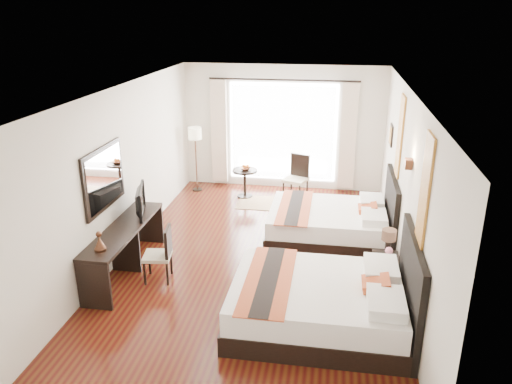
# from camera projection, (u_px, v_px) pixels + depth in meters

# --- Properties ---
(floor) EXTENTS (4.50, 7.50, 0.01)m
(floor) POSITION_uv_depth(u_px,v_px,m) (257.00, 262.00, 8.25)
(floor) COLOR #3A0C0A
(floor) RESTS_ON ground
(ceiling) EXTENTS (4.50, 7.50, 0.02)m
(ceiling) POSITION_uv_depth(u_px,v_px,m) (257.00, 92.00, 7.28)
(ceiling) COLOR white
(ceiling) RESTS_ON wall_headboard
(wall_headboard) EXTENTS (0.01, 7.50, 2.80)m
(wall_headboard) POSITION_uv_depth(u_px,v_px,m) (405.00, 190.00, 7.43)
(wall_headboard) COLOR silver
(wall_headboard) RESTS_ON floor
(wall_desk) EXTENTS (0.01, 7.50, 2.80)m
(wall_desk) POSITION_uv_depth(u_px,v_px,m) (120.00, 174.00, 8.10)
(wall_desk) COLOR silver
(wall_desk) RESTS_ON floor
(wall_window) EXTENTS (4.50, 0.01, 2.80)m
(wall_window) POSITION_uv_depth(u_px,v_px,m) (283.00, 128.00, 11.23)
(wall_window) COLOR silver
(wall_window) RESTS_ON floor
(wall_entry) EXTENTS (4.50, 0.01, 2.80)m
(wall_entry) POSITION_uv_depth(u_px,v_px,m) (188.00, 322.00, 4.30)
(wall_entry) COLOR silver
(wall_entry) RESTS_ON floor
(window_glass) EXTENTS (2.40, 0.02, 2.20)m
(window_glass) POSITION_uv_depth(u_px,v_px,m) (283.00, 132.00, 11.25)
(window_glass) COLOR white
(window_glass) RESTS_ON wall_window
(sheer_curtain) EXTENTS (2.30, 0.02, 2.10)m
(sheer_curtain) POSITION_uv_depth(u_px,v_px,m) (283.00, 133.00, 11.19)
(sheer_curtain) COLOR white
(sheer_curtain) RESTS_ON wall_window
(drape_left) EXTENTS (0.35, 0.14, 2.35)m
(drape_left) POSITION_uv_depth(u_px,v_px,m) (219.00, 132.00, 11.38)
(drape_left) COLOR #BDA892
(drape_left) RESTS_ON floor
(drape_right) EXTENTS (0.35, 0.14, 2.35)m
(drape_right) POSITION_uv_depth(u_px,v_px,m) (348.00, 137.00, 10.95)
(drape_right) COLOR #BDA892
(drape_right) RESTS_ON floor
(art_panel_near) EXTENTS (0.03, 0.50, 1.35)m
(art_panel_near) POSITION_uv_depth(u_px,v_px,m) (425.00, 191.00, 5.78)
(art_panel_near) COLOR maroon
(art_panel_near) RESTS_ON wall_headboard
(art_panel_far) EXTENTS (0.03, 0.50, 1.35)m
(art_panel_far) POSITION_uv_depth(u_px,v_px,m) (400.00, 136.00, 8.24)
(art_panel_far) COLOR maroon
(art_panel_far) RESTS_ON wall_headboard
(wall_sconce) EXTENTS (0.10, 0.14, 0.14)m
(wall_sconce) POSITION_uv_depth(u_px,v_px,m) (408.00, 164.00, 6.89)
(wall_sconce) COLOR #472819
(wall_sconce) RESTS_ON wall_headboard
(mirror_frame) EXTENTS (0.04, 1.25, 0.95)m
(mirror_frame) POSITION_uv_depth(u_px,v_px,m) (104.00, 178.00, 7.46)
(mirror_frame) COLOR black
(mirror_frame) RESTS_ON wall_desk
(mirror_glass) EXTENTS (0.01, 1.12, 0.82)m
(mirror_glass) POSITION_uv_depth(u_px,v_px,m) (105.00, 178.00, 7.45)
(mirror_glass) COLOR white
(mirror_glass) RESTS_ON mirror_frame
(bed_near) EXTENTS (2.32, 1.81, 1.31)m
(bed_near) POSITION_uv_depth(u_px,v_px,m) (324.00, 302.00, 6.50)
(bed_near) COLOR black
(bed_near) RESTS_ON floor
(bed_far) EXTENTS (2.18, 1.70, 1.23)m
(bed_far) POSITION_uv_depth(u_px,v_px,m) (333.00, 222.00, 8.96)
(bed_far) COLOR black
(bed_far) RESTS_ON floor
(nightstand) EXTENTS (0.39, 0.48, 0.46)m
(nightstand) POSITION_uv_depth(u_px,v_px,m) (385.00, 271.00, 7.50)
(nightstand) COLOR black
(nightstand) RESTS_ON floor
(table_lamp) EXTENTS (0.22, 0.22, 0.35)m
(table_lamp) POSITION_uv_depth(u_px,v_px,m) (389.00, 236.00, 7.45)
(table_lamp) COLOR black
(table_lamp) RESTS_ON nightstand
(vase) EXTENTS (0.14, 0.14, 0.12)m
(vase) POSITION_uv_depth(u_px,v_px,m) (389.00, 255.00, 7.25)
(vase) COLOR black
(vase) RESTS_ON nightstand
(console_desk) EXTENTS (0.50, 2.20, 0.76)m
(console_desk) POSITION_uv_depth(u_px,v_px,m) (125.00, 249.00, 7.83)
(console_desk) COLOR black
(console_desk) RESTS_ON floor
(television) EXTENTS (0.34, 0.80, 0.47)m
(television) POSITION_uv_depth(u_px,v_px,m) (137.00, 201.00, 8.12)
(television) COLOR black
(television) RESTS_ON console_desk
(bronze_figurine) EXTENTS (0.20, 0.20, 0.25)m
(bronze_figurine) POSITION_uv_depth(u_px,v_px,m) (100.00, 242.00, 6.94)
(bronze_figurine) COLOR #472819
(bronze_figurine) RESTS_ON console_desk
(desk_chair) EXTENTS (0.46, 0.46, 0.87)m
(desk_chair) POSITION_uv_depth(u_px,v_px,m) (159.00, 264.00, 7.62)
(desk_chair) COLOR #B2AB89
(desk_chair) RESTS_ON floor
(floor_lamp) EXTENTS (0.30, 0.30, 1.47)m
(floor_lamp) POSITION_uv_depth(u_px,v_px,m) (195.00, 138.00, 11.05)
(floor_lamp) COLOR black
(floor_lamp) RESTS_ON floor
(side_table) EXTENTS (0.55, 0.55, 0.63)m
(side_table) POSITION_uv_depth(u_px,v_px,m) (245.00, 183.00, 10.97)
(side_table) COLOR black
(side_table) RESTS_ON floor
(fruit_bowl) EXTENTS (0.25, 0.25, 0.05)m
(fruit_bowl) POSITION_uv_depth(u_px,v_px,m) (246.00, 169.00, 10.82)
(fruit_bowl) COLOR #4C391B
(fruit_bowl) RESTS_ON side_table
(window_chair) EXTENTS (0.59, 0.59, 0.98)m
(window_chair) POSITION_uv_depth(u_px,v_px,m) (296.00, 186.00, 10.83)
(window_chair) COLOR #B2AB89
(window_chair) RESTS_ON floor
(jute_rug) EXTENTS (1.24, 0.85, 0.01)m
(jute_rug) POSITION_uv_depth(u_px,v_px,m) (267.00, 203.00, 10.70)
(jute_rug) COLOR tan
(jute_rug) RESTS_ON floor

